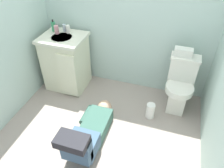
# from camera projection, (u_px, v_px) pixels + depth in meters

# --- Properties ---
(ground_plane) EXTENTS (2.87, 3.01, 0.04)m
(ground_plane) POSITION_uv_depth(u_px,v_px,m) (102.00, 129.00, 2.73)
(ground_plane) COLOR gray
(wall_back) EXTENTS (2.53, 0.08, 2.40)m
(wall_back) POSITION_uv_depth(u_px,v_px,m) (127.00, 6.00, 2.75)
(wall_back) COLOR #AEC9BF
(wall_back) RESTS_ON ground_plane
(toilet) EXTENTS (0.36, 0.46, 0.75)m
(toilet) POSITION_uv_depth(u_px,v_px,m) (180.00, 85.00, 2.81)
(toilet) COLOR silver
(toilet) RESTS_ON ground_plane
(vanity_cabinet) EXTENTS (0.60, 0.53, 0.82)m
(vanity_cabinet) POSITION_uv_depth(u_px,v_px,m) (66.00, 62.00, 3.16)
(vanity_cabinet) COLOR beige
(vanity_cabinet) RESTS_ON ground_plane
(faucet) EXTENTS (0.02, 0.02, 0.10)m
(faucet) POSITION_uv_depth(u_px,v_px,m) (67.00, 29.00, 2.99)
(faucet) COLOR silver
(faucet) RESTS_ON vanity_cabinet
(person_plumber) EXTENTS (0.39, 1.06, 0.52)m
(person_plumber) POSITION_uv_depth(u_px,v_px,m) (89.00, 132.00, 2.45)
(person_plumber) COLOR #33594C
(person_plumber) RESTS_ON ground_plane
(tissue_box) EXTENTS (0.22, 0.11, 0.10)m
(tissue_box) POSITION_uv_depth(u_px,v_px,m) (183.00, 52.00, 2.62)
(tissue_box) COLOR silver
(tissue_box) RESTS_ON toilet
(soap_dispenser) EXTENTS (0.06, 0.06, 0.17)m
(soap_dispenser) POSITION_uv_depth(u_px,v_px,m) (54.00, 26.00, 3.01)
(soap_dispenser) COLOR #3B9B64
(soap_dispenser) RESTS_ON vanity_cabinet
(bottle_pink) EXTENTS (0.06, 0.06, 0.12)m
(bottle_pink) POSITION_uv_depth(u_px,v_px,m) (57.00, 30.00, 2.94)
(bottle_pink) COLOR pink
(bottle_pink) RESTS_ON vanity_cabinet
(bottle_clear) EXTENTS (0.04, 0.04, 0.11)m
(bottle_clear) POSITION_uv_depth(u_px,v_px,m) (64.00, 28.00, 3.00)
(bottle_clear) COLOR silver
(bottle_clear) RESTS_ON vanity_cabinet
(bottle_white) EXTENTS (0.06, 0.06, 0.11)m
(bottle_white) POSITION_uv_depth(u_px,v_px,m) (68.00, 29.00, 2.96)
(bottle_white) COLOR white
(bottle_white) RESTS_ON vanity_cabinet
(paper_towel_roll) EXTENTS (0.11, 0.11, 0.22)m
(paper_towel_roll) POSITION_uv_depth(u_px,v_px,m) (150.00, 111.00, 2.81)
(paper_towel_roll) COLOR white
(paper_towel_roll) RESTS_ON ground_plane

